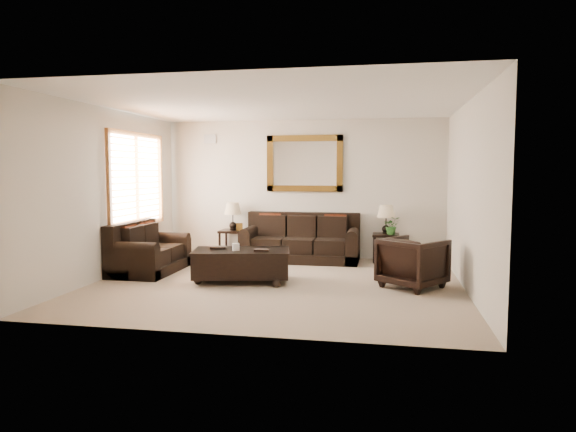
% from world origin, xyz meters
% --- Properties ---
extents(room, '(5.51, 5.01, 2.71)m').
position_xyz_m(room, '(0.00, 0.00, 1.35)').
color(room, gray).
rests_on(room, ground).
extents(window, '(0.07, 1.96, 1.66)m').
position_xyz_m(window, '(-2.70, 0.90, 1.55)').
color(window, white).
rests_on(window, room).
extents(mirror, '(1.50, 0.06, 1.10)m').
position_xyz_m(mirror, '(0.04, 2.47, 1.85)').
color(mirror, '#4B290F').
rests_on(mirror, room).
extents(air_vent, '(0.25, 0.02, 0.18)m').
position_xyz_m(air_vent, '(-1.90, 2.48, 2.35)').
color(air_vent, '#999999').
rests_on(air_vent, room).
extents(sofa, '(2.19, 0.95, 0.90)m').
position_xyz_m(sofa, '(0.04, 2.07, 0.33)').
color(sofa, black).
rests_on(sofa, room).
extents(loveseat, '(0.89, 1.50, 0.84)m').
position_xyz_m(loveseat, '(-2.34, 0.47, 0.31)').
color(loveseat, black).
rests_on(loveseat, room).
extents(end_table_left, '(0.49, 0.49, 1.08)m').
position_xyz_m(end_table_left, '(-1.35, 2.21, 0.71)').
color(end_table_left, black).
rests_on(end_table_left, room).
extents(end_table_right, '(0.49, 0.49, 1.07)m').
position_xyz_m(end_table_right, '(1.63, 2.22, 0.70)').
color(end_table_right, black).
rests_on(end_table_right, room).
extents(coffee_table, '(1.59, 1.06, 0.62)m').
position_xyz_m(coffee_table, '(-0.56, 0.03, 0.31)').
color(coffee_table, black).
rests_on(coffee_table, room).
extents(armchair, '(1.08, 1.07, 0.81)m').
position_xyz_m(armchair, '(2.02, 0.11, 0.41)').
color(armchair, black).
rests_on(armchair, floor).
extents(potted_plant, '(0.34, 0.37, 0.26)m').
position_xyz_m(potted_plant, '(1.73, 2.13, 0.66)').
color(potted_plant, '#26581E').
rests_on(potted_plant, end_table_right).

